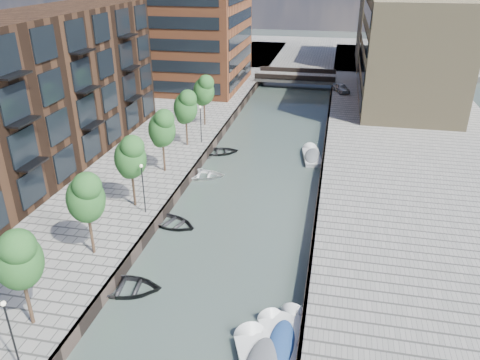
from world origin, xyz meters
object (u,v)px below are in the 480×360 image
(bridge, at_px, (296,77))
(tree_5, at_px, (185,106))
(tree_1, at_px, (18,257))
(motorboat_2, at_px, (284,337))
(tree_4, at_px, (162,127))
(motorboat_4, at_px, (312,156))
(sloop_1, at_px, (171,225))
(car, at_px, (341,88))
(sloop_4, at_px, (219,153))
(tree_6, at_px, (204,90))
(tree_3, at_px, (130,156))
(motorboat_3, at_px, (279,341))
(tree_2, at_px, (85,196))
(sloop_0, at_px, (125,291))
(sloop_3, at_px, (201,177))

(bridge, distance_m, tree_5, 34.30)
(tree_1, height_order, motorboat_2, tree_1)
(tree_4, xyz_separation_m, motorboat_4, (13.32, 8.46, -5.11))
(sloop_1, height_order, car, car)
(tree_4, bearing_deg, sloop_4, 66.21)
(tree_1, bearing_deg, sloop_4, 83.28)
(tree_4, height_order, tree_6, same)
(tree_5, xyz_separation_m, motorboat_2, (13.65, -25.30, -5.21))
(tree_6, xyz_separation_m, sloop_1, (3.32, -21.87, -5.31))
(tree_3, xyz_separation_m, sloop_4, (3.38, 14.66, -5.31))
(tree_3, bearing_deg, tree_4, 90.00)
(tree_4, bearing_deg, tree_6, 90.00)
(tree_1, relative_size, tree_4, 1.00)
(tree_1, height_order, motorboat_4, tree_1)
(motorboat_3, bearing_deg, tree_3, 138.73)
(tree_5, bearing_deg, tree_2, -90.00)
(tree_4, height_order, car, tree_4)
(tree_2, height_order, motorboat_3, tree_2)
(bridge, bearing_deg, motorboat_3, -85.23)
(bridge, relative_size, tree_2, 2.18)
(motorboat_4, bearing_deg, car, 83.74)
(sloop_0, xyz_separation_m, car, (12.84, 49.20, 1.66))
(tree_5, relative_size, car, 1.53)
(sloop_1, distance_m, motorboat_4, 19.15)
(tree_3, bearing_deg, tree_5, 90.00)
(sloop_4, bearing_deg, bridge, -28.51)
(tree_4, relative_size, sloop_1, 1.36)
(tree_2, relative_size, motorboat_4, 1.15)
(tree_6, distance_m, motorboat_2, 35.45)
(tree_4, relative_size, sloop_0, 1.23)
(tree_5, height_order, motorboat_3, tree_5)
(tree_5, bearing_deg, sloop_1, -77.40)
(tree_2, distance_m, motorboat_2, 15.23)
(tree_6, xyz_separation_m, car, (16.00, 18.93, -3.65))
(tree_5, bearing_deg, tree_4, -90.00)
(sloop_1, bearing_deg, motorboat_4, -14.20)
(sloop_0, height_order, car, car)
(tree_1, relative_size, sloop_0, 1.23)
(tree_3, distance_m, car, 43.17)
(sloop_1, bearing_deg, tree_1, -176.95)
(tree_5, bearing_deg, tree_1, -90.00)
(tree_3, relative_size, car, 1.53)
(tree_4, height_order, motorboat_2, tree_4)
(sloop_3, height_order, motorboat_2, motorboat_2)
(tree_2, xyz_separation_m, motorboat_4, (13.32, 22.46, -5.11))
(motorboat_4, bearing_deg, sloop_1, -121.46)
(sloop_1, distance_m, sloop_3, 9.22)
(tree_6, bearing_deg, motorboat_4, -22.59)
(motorboat_4, bearing_deg, tree_2, -120.66)
(sloop_4, distance_m, motorboat_3, 28.26)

